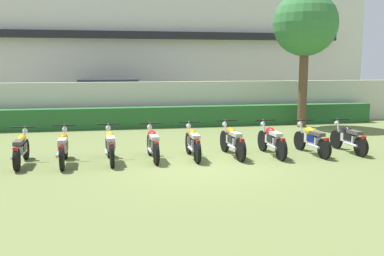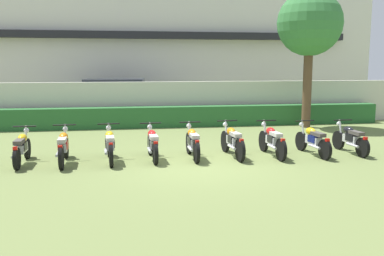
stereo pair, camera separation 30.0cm
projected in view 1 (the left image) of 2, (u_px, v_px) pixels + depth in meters
name	position (u px, v px, depth m)	size (l,w,h in m)	color
ground	(200.00, 165.00, 10.96)	(60.00, 60.00, 0.00)	olive
building	(149.00, 43.00, 24.84)	(23.81, 6.50, 7.63)	silver
compound_wall	(164.00, 103.00, 18.12)	(22.62, 0.30, 1.83)	beige
hedge_row	(166.00, 117.00, 17.51)	(18.10, 0.70, 0.84)	#28602D
parked_car	(114.00, 99.00, 19.86)	(4.68, 2.48, 1.89)	navy
tree_near_inspector	(305.00, 25.00, 16.95)	(2.59, 2.59, 5.48)	brown
motorcycle_in_row_0	(21.00, 148.00, 10.86)	(0.60, 1.86, 0.94)	black
motorcycle_in_row_1	(63.00, 147.00, 10.94)	(0.60, 1.96, 0.97)	black
motorcycle_in_row_2	(110.00, 145.00, 11.19)	(0.60, 1.87, 0.97)	black
motorcycle_in_row_3	(153.00, 143.00, 11.48)	(0.60, 1.82, 0.96)	black
motorcycle_in_row_4	(193.00, 142.00, 11.65)	(0.60, 1.83, 0.97)	black
motorcycle_in_row_5	(232.00, 140.00, 11.88)	(0.60, 1.96, 0.97)	black
motorcycle_in_row_6	(272.00, 140.00, 12.00)	(0.60, 1.94, 0.97)	black
motorcycle_in_row_7	(312.00, 139.00, 12.16)	(0.60, 1.87, 0.94)	black
motorcycle_in_row_8	(348.00, 138.00, 12.42)	(0.60, 1.78, 0.94)	black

